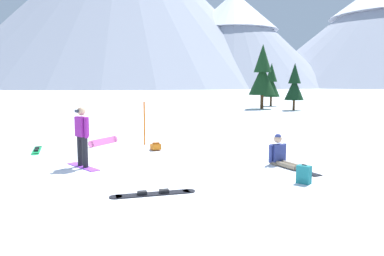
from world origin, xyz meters
name	(u,v)px	position (x,y,z in m)	size (l,w,h in m)	color
ground_plane	(158,174)	(0.00, 0.00, 0.00)	(800.00, 800.00, 0.00)	white
snowboarder_foreground	(82,135)	(-2.37, 0.08, 0.92)	(1.41, 0.94, 1.74)	#993FD8
snowboarder_midground	(282,155)	(3.07, 2.00, 0.31)	(1.49, 1.50, 0.92)	gray
loose_snowboard_near_left	(103,141)	(-3.88, 3.76, 0.13)	(0.37, 1.73, 0.26)	pink
loose_snowboard_near_right	(37,150)	(-5.47, 1.87, 0.02)	(1.27, 1.63, 0.09)	#19B259
loose_snowboard_far_spare	(153,194)	(0.62, -1.77, 0.02)	(1.74, 1.27, 0.09)	black
backpack_teal	(304,175)	(3.74, 0.17, 0.21)	(0.37, 0.34, 0.47)	#1E7A7F
backpack_orange	(156,146)	(-1.45, 3.26, 0.13)	(0.53, 0.56, 0.30)	orange
trail_marker_pole	(144,123)	(-2.29, 4.16, 0.85)	(0.06, 0.06, 1.70)	orange
pine_tree_twin	(271,83)	(0.00, 30.33, 2.41)	(1.80, 1.80, 4.41)	#472D19
pine_tree_short	(262,74)	(-0.39, 25.89, 3.22)	(2.48, 2.48, 5.91)	#472D19
pine_tree_leaning	(294,85)	(2.50, 24.94, 2.25)	(1.67, 1.67, 4.12)	#472D19
peak_north_spur	(124,0)	(-91.80, 175.26, 45.57)	(176.54, 176.54, 87.22)	#9EA3B2
peak_east_ridge	(234,38)	(-31.93, 172.40, 23.54)	(93.19, 93.19, 45.05)	#9EA3B2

